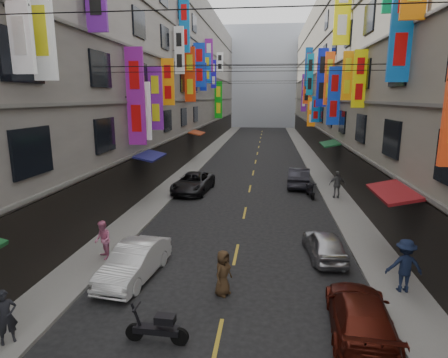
% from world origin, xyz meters
% --- Properties ---
extents(sidewalk_left, '(2.00, 90.00, 0.12)m').
position_xyz_m(sidewalk_left, '(-6.00, 42.00, 0.06)').
color(sidewalk_left, slate).
rests_on(sidewalk_left, ground).
extents(sidewalk_right, '(2.00, 90.00, 0.12)m').
position_xyz_m(sidewalk_right, '(6.00, 42.00, 0.06)').
color(sidewalk_right, slate).
rests_on(sidewalk_right, ground).
extents(building_row_left, '(10.14, 90.00, 19.00)m').
position_xyz_m(building_row_left, '(-11.99, 42.00, 9.49)').
color(building_row_left, gray).
rests_on(building_row_left, ground).
extents(building_row_right, '(10.14, 90.00, 19.00)m').
position_xyz_m(building_row_right, '(11.99, 42.00, 9.49)').
color(building_row_right, gray).
rests_on(building_row_right, ground).
extents(haze_block, '(18.00, 8.00, 22.00)m').
position_xyz_m(haze_block, '(0.00, 92.00, 11.00)').
color(haze_block, '#B1B7C5').
rests_on(haze_block, ground).
extents(shop_signage, '(14.00, 55.00, 12.18)m').
position_xyz_m(shop_signage, '(-0.12, 35.01, 9.16)').
color(shop_signage, '#103BBF').
rests_on(shop_signage, ground).
extents(street_awnings, '(13.99, 35.20, 0.41)m').
position_xyz_m(street_awnings, '(-1.26, 26.00, 3.00)').
color(street_awnings, '#154F23').
rests_on(street_awnings, ground).
extents(overhead_cables, '(14.00, 38.04, 1.24)m').
position_xyz_m(overhead_cables, '(0.00, 30.00, 8.80)').
color(overhead_cables, black).
rests_on(overhead_cables, ground).
extents(lane_markings, '(0.12, 80.20, 0.01)m').
position_xyz_m(lane_markings, '(0.00, 39.00, 0.00)').
color(lane_markings, gold).
rests_on(lane_markings, ground).
extents(scooter_crossing, '(1.80, 0.50, 1.14)m').
position_xyz_m(scooter_crossing, '(-1.63, 11.78, 0.44)').
color(scooter_crossing, black).
rests_on(scooter_crossing, ground).
extents(scooter_far_right, '(0.58, 1.80, 1.14)m').
position_xyz_m(scooter_far_right, '(4.19, 28.05, 0.44)').
color(scooter_far_right, black).
rests_on(scooter_far_right, ground).
extents(car_left_mid, '(1.86, 4.13, 1.31)m').
position_xyz_m(car_left_mid, '(-3.59, 15.38, 0.66)').
color(car_left_mid, white).
rests_on(car_left_mid, ground).
extents(car_left_far, '(2.68, 5.10, 1.37)m').
position_xyz_m(car_left_far, '(-4.00, 28.55, 0.68)').
color(car_left_far, black).
rests_on(car_left_far, ground).
extents(car_right_near, '(2.04, 4.33, 1.22)m').
position_xyz_m(car_right_near, '(4.00, 12.84, 0.61)').
color(car_right_near, '#53170E').
rests_on(car_right_near, ground).
extents(car_right_mid, '(1.72, 3.60, 1.19)m').
position_xyz_m(car_right_mid, '(3.74, 18.11, 0.59)').
color(car_right_mid, '#B3B2B7').
rests_on(car_right_mid, ground).
extents(car_right_far, '(1.99, 4.56, 1.46)m').
position_xyz_m(car_right_far, '(3.68, 31.13, 0.73)').
color(car_right_far, '#25242C').
rests_on(car_right_far, ground).
extents(pedestrian_lnear, '(0.76, 0.76, 1.54)m').
position_xyz_m(pedestrian_lnear, '(-5.64, 11.16, 0.89)').
color(pedestrian_lnear, black).
rests_on(pedestrian_lnear, sidewalk_left).
extents(pedestrian_lfar, '(0.91, 0.95, 1.61)m').
position_xyz_m(pedestrian_lfar, '(-5.40, 16.68, 0.93)').
color(pedestrian_lfar, pink).
rests_on(pedestrian_lfar, sidewalk_left).
extents(pedestrian_rnear, '(1.23, 0.66, 1.88)m').
position_xyz_m(pedestrian_rnear, '(6.00, 15.35, 1.06)').
color(pedestrian_rnear, '#141D37').
rests_on(pedestrian_rnear, sidewalk_right).
extents(pedestrian_rfar, '(1.11, 0.68, 1.82)m').
position_xyz_m(pedestrian_rfar, '(5.88, 27.62, 1.03)').
color(pedestrian_rfar, slate).
rests_on(pedestrian_rfar, sidewalk_right).
extents(pedestrian_crossing, '(0.84, 0.94, 1.60)m').
position_xyz_m(pedestrian_crossing, '(-0.15, 14.59, 0.80)').
color(pedestrian_crossing, '#432E1B').
rests_on(pedestrian_crossing, ground).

